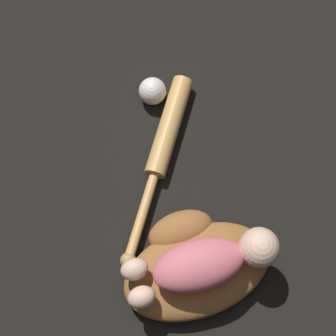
{
  "coord_description": "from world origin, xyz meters",
  "views": [
    {
      "loc": [
        -0.11,
        -0.21,
        1.4
      ],
      "look_at": [
        0.01,
        0.24,
        0.07
      ],
      "focal_mm": 60.0,
      "sensor_mm": 36.0,
      "label": 1
    }
  ],
  "objects_px": {
    "baseball_glove": "(194,264)",
    "baby_figure": "(208,262)",
    "baseball": "(152,91)",
    "baseball_bat": "(163,145)"
  },
  "relations": [
    {
      "from": "baseball_glove",
      "to": "baby_figure",
      "type": "xyz_separation_m",
      "value": [
        0.02,
        -0.02,
        0.08
      ]
    },
    {
      "from": "baby_figure",
      "to": "baseball_glove",
      "type": "bearing_deg",
      "value": 144.13
    },
    {
      "from": "baby_figure",
      "to": "baseball",
      "type": "distance_m",
      "value": 0.51
    },
    {
      "from": "baseball_glove",
      "to": "baby_figure",
      "type": "relative_size",
      "value": 1.04
    },
    {
      "from": "baseball",
      "to": "baseball_glove",
      "type": "bearing_deg",
      "value": -91.81
    },
    {
      "from": "baseball_glove",
      "to": "baseball_bat",
      "type": "height_order",
      "value": "baseball_glove"
    },
    {
      "from": "baseball",
      "to": "baseball_bat",
      "type": "bearing_deg",
      "value": -93.46
    },
    {
      "from": "baby_figure",
      "to": "baseball",
      "type": "bearing_deg",
      "value": 90.98
    },
    {
      "from": "baseball_glove",
      "to": "baby_figure",
      "type": "distance_m",
      "value": 0.09
    },
    {
      "from": "baseball_glove",
      "to": "baseball_bat",
      "type": "relative_size",
      "value": 0.8
    }
  ]
}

